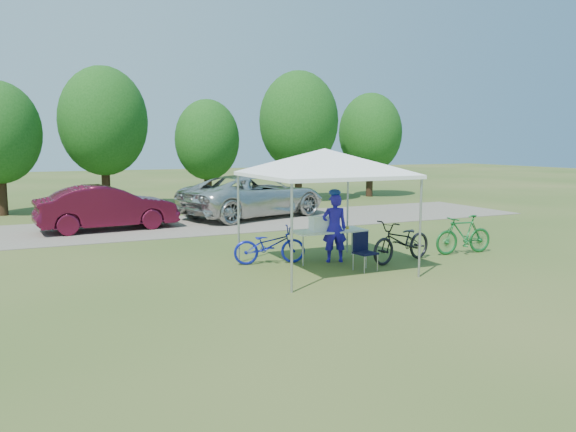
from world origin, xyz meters
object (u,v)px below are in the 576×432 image
cooler (320,223)px  bike_green (464,235)px  folding_table (329,232)px  bike_blue (270,245)px  minivan (254,196)px  cyclist (334,228)px  folding_chair (363,248)px  sedan (107,208)px  bike_dark (402,241)px

cooler → bike_green: bearing=-11.3°
folding_table → bike_blue: (-1.47, 0.22, -0.25)m
minivan → bike_blue: bearing=143.6°
cyclist → bike_green: (3.53, -0.51, -0.32)m
folding_chair → bike_blue: size_ratio=0.50×
bike_green → folding_table: bearing=-97.4°
minivan → sedan: size_ratio=1.32×
folding_table → cyclist: bearing=-85.8°
folding_table → bike_blue: bike_blue is taller
cooler → bike_green: 3.89m
folding_chair → sedan: size_ratio=0.19×
cooler → bike_green: cooler is taller
bike_blue → minivan: minivan is taller
bike_dark → sedan: size_ratio=0.44×
folding_table → folding_chair: (0.19, -1.26, -0.20)m
minivan → bike_dark: bearing=164.0°
cooler → minivan: size_ratio=0.08×
folding_table → bike_green: 3.63m
bike_blue → minivan: bearing=-6.4°
folding_table → bike_dark: size_ratio=0.93×
cooler → cyclist: cyclist is taller
cooler → cyclist: 0.37m
folding_table → cooler: bearing=180.0°
folding_table → bike_green: bike_green is taller
folding_chair → minivan: size_ratio=0.14×
bike_blue → bike_dark: bike_dark is taller
folding_chair → bike_blue: bike_blue is taller
cooler → bike_green: size_ratio=0.29×
cyclist → bike_blue: (-1.49, 0.46, -0.37)m
folding_table → cooler: (-0.24, 0.00, 0.22)m
cyclist → bike_green: size_ratio=0.99×
minivan → sedan: 5.64m
bike_green → bike_dark: bike_dark is taller
cooler → minivan: 8.33m
bike_dark → minivan: size_ratio=0.33×
cyclist → bike_green: 3.58m
cooler → bike_blue: bearing=170.0°
sedan → bike_blue: bearing=-163.1°
folding_table → cyclist: size_ratio=1.10×
bike_dark → sedan: (-5.81, 8.11, 0.24)m
cyclist → bike_blue: 1.60m
folding_table → bike_blue: 1.51m
bike_blue → bike_green: size_ratio=1.03×
bike_blue → bike_dark: size_ratio=0.88×
bike_dark → folding_table: bearing=-135.6°
folding_chair → cooler: 1.40m
bike_blue → cooler: bearing=-87.6°
bike_green → bike_dark: 2.06m
folding_table → bike_green: (3.55, -0.76, -0.20)m
cooler → bike_dark: size_ratio=0.25×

